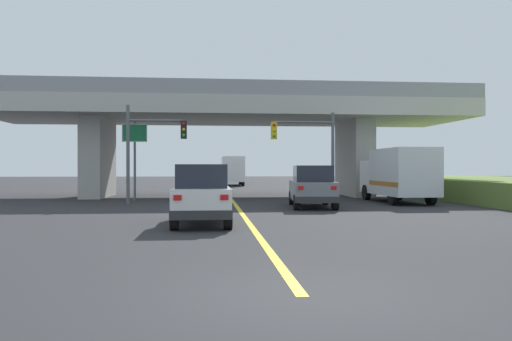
% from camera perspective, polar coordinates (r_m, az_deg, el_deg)
% --- Properties ---
extents(ground, '(160.00, 160.00, 0.00)m').
position_cam_1_polar(ground, '(33.79, -3.05, -2.94)').
color(ground, '#2B2B2D').
extents(overpass_bridge, '(31.08, 8.86, 7.12)m').
position_cam_1_polar(overpass_bridge, '(33.89, -3.05, 5.73)').
color(overpass_bridge, '#B7B5AD').
rests_on(overpass_bridge, ground).
extents(lane_divider_stripe, '(0.20, 23.79, 0.01)m').
position_cam_1_polar(lane_divider_stripe, '(19.31, -1.28, -5.36)').
color(lane_divider_stripe, yellow).
rests_on(lane_divider_stripe, ground).
extents(suv_lead, '(1.90, 4.27, 2.02)m').
position_cam_1_polar(suv_lead, '(16.96, -6.17, -2.74)').
color(suv_lead, silver).
rests_on(suv_lead, ground).
extents(suv_crossing, '(2.41, 4.74, 2.02)m').
position_cam_1_polar(suv_crossing, '(24.34, 6.40, -1.81)').
color(suv_crossing, slate).
rests_on(suv_crossing, ground).
extents(box_truck, '(2.33, 6.47, 2.94)m').
position_cam_1_polar(box_truck, '(28.58, 15.87, -0.42)').
color(box_truck, silver).
rests_on(box_truck, ground).
extents(traffic_signal_nearside, '(3.61, 0.36, 5.04)m').
position_cam_1_polar(traffic_signal_nearside, '(28.42, 6.21, 3.07)').
color(traffic_signal_nearside, '#56595E').
rests_on(traffic_signal_nearside, ground).
extents(traffic_signal_farside, '(3.16, 0.36, 5.22)m').
position_cam_1_polar(traffic_signal_farside, '(27.11, -12.08, 3.16)').
color(traffic_signal_farside, '#56595E').
rests_on(traffic_signal_farside, ground).
extents(highway_sign, '(1.47, 0.17, 4.68)m').
position_cam_1_polar(highway_sign, '(30.65, -13.63, 3.11)').
color(highway_sign, '#56595E').
rests_on(highway_sign, ground).
extents(semi_truck_distant, '(2.33, 6.95, 3.12)m').
position_cam_1_polar(semi_truck_distant, '(54.68, -2.68, 0.01)').
color(semi_truck_distant, navy).
rests_on(semi_truck_distant, ground).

